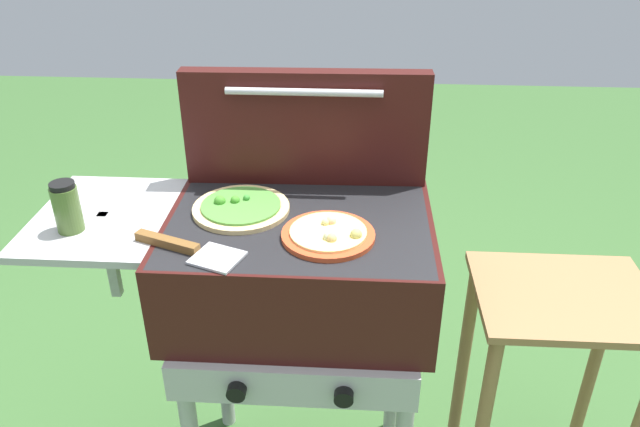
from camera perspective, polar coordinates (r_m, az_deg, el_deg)
The scene contains 7 objects.
grill at distance 1.56m, azimuth -2.38°, elevation -5.28°, with size 0.96×0.53×0.90m.
grill_lid_open at distance 1.61m, azimuth -1.31°, elevation 7.88°, with size 0.63×0.09×0.30m.
pizza_cheese at distance 1.41m, azimuth 0.82°, elevation -1.90°, with size 0.21×0.21×0.04m.
pizza_veggie at distance 1.53m, azimuth -7.30°, elevation 0.56°, with size 0.24×0.24×0.04m.
sauce_jar at distance 1.53m, azimuth -22.21°, elevation 0.54°, with size 0.06×0.06×0.12m.
spatula at distance 1.39m, azimuth -12.07°, elevation -3.16°, with size 0.26×0.15×0.02m.
prep_table at distance 1.78m, azimuth 20.46°, elevation -12.07°, with size 0.44×0.36×0.72m.
Camera 1 is at (0.13, -1.28, 1.64)m, focal length 34.88 mm.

